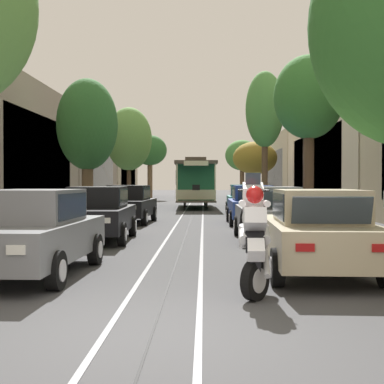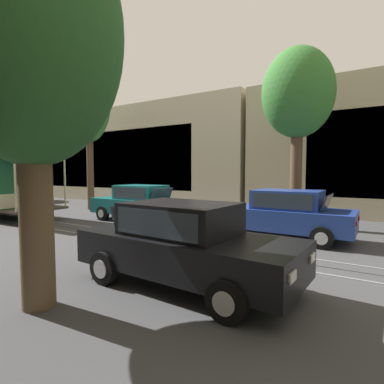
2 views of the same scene
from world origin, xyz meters
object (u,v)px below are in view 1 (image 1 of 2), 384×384
parked_car_grey_near_left (32,232)px  cable_car_trolley (195,183)px  street_tree_kerb_right_mid (265,111)px  parked_car_blue_mid_right (252,204)px  street_tree_kerb_right_far (242,156)px  parked_car_teal_fourth_right (245,199)px  pedestrian_on_left_pavement (267,192)px  parked_car_black_second_left (98,213)px  street_tree_kerb_right_second (309,99)px  street_tree_kerb_left_mid (129,139)px  motorcycle_with_rider (254,231)px  parked_car_grey_second_right (270,213)px  street_tree_kerb_right_fourth (255,158)px  street_tree_kerb_left_fourth (150,151)px  fire_hydrant (330,229)px  parked_car_black_mid_left (129,204)px  parked_car_beige_near_right (318,231)px  street_tree_kerb_left_second (87,126)px

parked_car_grey_near_left → cable_car_trolley: 26.49m
street_tree_kerb_right_mid → parked_car_blue_mid_right: bearing=-98.9°
street_tree_kerb_right_far → parked_car_teal_fourth_right: bearing=-93.7°
street_tree_kerb_right_mid → pedestrian_on_left_pavement: 8.39m
parked_car_black_second_left → street_tree_kerb_right_second: bearing=41.3°
parked_car_grey_near_left → street_tree_kerb_left_mid: size_ratio=0.63×
motorcycle_with_rider → pedestrian_on_left_pavement: bearing=82.9°
parked_car_grey_second_right → parked_car_black_second_left: bearing=-178.7°
parked_car_grey_near_left → motorcycle_with_rider: size_ratio=2.35×
cable_car_trolley → motorcycle_with_rider: size_ratio=4.91×
street_tree_kerb_left_mid → motorcycle_with_rider: size_ratio=3.77×
parked_car_blue_mid_right → pedestrian_on_left_pavement: 18.29m
street_tree_kerb_right_fourth → parked_car_grey_second_right: bearing=-94.5°
street_tree_kerb_left_fourth → fire_hydrant: street_tree_kerb_left_fourth is taller
parked_car_black_mid_left → street_tree_kerb_right_second: size_ratio=0.64×
street_tree_kerb_right_mid → motorcycle_with_rider: bearing=-96.8°
street_tree_kerb_left_mid → parked_car_beige_near_right: bearing=-75.1°
parked_car_black_second_left → cable_car_trolley: 20.68m
street_tree_kerb_left_mid → motorcycle_with_rider: street_tree_kerb_left_mid is taller
parked_car_black_second_left → street_tree_kerb_left_fourth: street_tree_kerb_left_fourth is taller
parked_car_grey_second_right → street_tree_kerb_left_mid: size_ratio=0.62×
parked_car_teal_fourth_right → street_tree_kerb_right_second: bearing=-71.2°
parked_car_beige_near_right → parked_car_grey_second_right: same height
parked_car_grey_near_left → street_tree_kerb_right_mid: bearing=73.6°
street_tree_kerb_right_fourth → fire_hydrant: bearing=-91.3°
fire_hydrant → pedestrian_on_left_pavement: bearing=87.2°
parked_car_beige_near_right → motorcycle_with_rider: bearing=-125.2°
parked_car_teal_fourth_right → parked_car_black_second_left: bearing=-112.5°
street_tree_kerb_left_fourth → parked_car_blue_mid_right: bearing=-76.7°
parked_car_teal_fourth_right → street_tree_kerb_right_fourth: 15.82m
parked_car_beige_near_right → fire_hydrant: 5.00m
parked_car_grey_near_left → street_tree_kerb_right_fourth: bearing=77.8°
pedestrian_on_left_pavement → street_tree_kerb_left_fourth: bearing=128.5°
street_tree_kerb_left_second → pedestrian_on_left_pavement: 19.21m
parked_car_grey_near_left → street_tree_kerb_right_far: size_ratio=0.72×
parked_car_grey_second_right → street_tree_kerb_right_far: street_tree_kerb_right_far is taller
parked_car_beige_near_right → parked_car_teal_fourth_right: 18.32m
parked_car_teal_fourth_right → cable_car_trolley: bearing=109.5°
parked_car_black_second_left → street_tree_kerb_left_second: size_ratio=0.69×
parked_car_black_mid_left → parked_car_blue_mid_right: size_ratio=1.01×
street_tree_kerb_left_second → street_tree_kerb_right_mid: size_ratio=0.74×
street_tree_kerb_left_fourth → street_tree_kerb_right_mid: street_tree_kerb_right_mid is taller
street_tree_kerb_right_mid → street_tree_kerb_left_mid: bearing=152.7°
parked_car_grey_second_right → street_tree_kerb_left_second: 11.39m
street_tree_kerb_right_mid → street_tree_kerb_right_far: size_ratio=1.41×
parked_car_black_second_left → street_tree_kerb_right_second: 10.76m
street_tree_kerb_left_fourth → street_tree_kerb_right_second: street_tree_kerb_right_second is taller
parked_car_black_second_left → street_tree_kerb_right_fourth: 29.24m
parked_car_black_second_left → street_tree_kerb_left_second: (-2.11, 8.28, 3.43)m
street_tree_kerb_left_fourth → pedestrian_on_left_pavement: 16.55m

